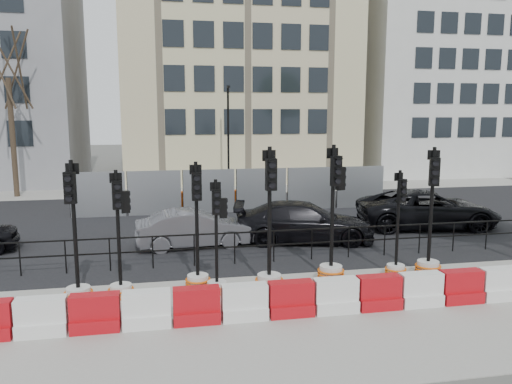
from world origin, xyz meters
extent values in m
plane|color=#51514C|center=(0.00, 0.00, 0.00)|extent=(120.00, 120.00, 0.00)
cube|color=gray|center=(0.00, -3.00, 0.01)|extent=(40.00, 6.00, 0.02)
cube|color=black|center=(0.00, 7.00, 0.01)|extent=(40.00, 14.00, 0.03)
cube|color=gray|center=(0.00, 16.00, 0.01)|extent=(40.00, 4.00, 0.02)
cube|color=#C3B08E|center=(2.00, 22.00, 9.00)|extent=(15.00, 10.00, 18.00)
cube|color=silver|center=(17.00, 22.00, 8.00)|extent=(12.00, 9.00, 16.00)
cylinder|color=black|center=(-7.20, 1.20, 0.50)|extent=(0.04, 0.04, 1.00)
cylinder|color=black|center=(-6.00, 1.20, 0.50)|extent=(0.04, 0.04, 1.00)
cylinder|color=black|center=(-4.80, 1.20, 0.50)|extent=(0.04, 0.04, 1.00)
cylinder|color=black|center=(-3.60, 1.20, 0.50)|extent=(0.04, 0.04, 1.00)
cylinder|color=black|center=(-2.40, 1.20, 0.50)|extent=(0.04, 0.04, 1.00)
cylinder|color=black|center=(-1.20, 1.20, 0.50)|extent=(0.04, 0.04, 1.00)
cylinder|color=black|center=(0.00, 1.20, 0.50)|extent=(0.04, 0.04, 1.00)
cylinder|color=black|center=(1.20, 1.20, 0.50)|extent=(0.04, 0.04, 1.00)
cylinder|color=black|center=(2.40, 1.20, 0.50)|extent=(0.04, 0.04, 1.00)
cylinder|color=black|center=(3.60, 1.20, 0.50)|extent=(0.04, 0.04, 1.00)
cylinder|color=black|center=(4.80, 1.20, 0.50)|extent=(0.04, 0.04, 1.00)
cylinder|color=black|center=(6.00, 1.20, 0.50)|extent=(0.04, 0.04, 1.00)
cylinder|color=black|center=(7.20, 1.20, 0.50)|extent=(0.04, 0.04, 1.00)
cube|color=black|center=(0.00, 1.20, 0.98)|extent=(18.00, 0.04, 0.04)
cube|color=black|center=(0.00, 1.20, 0.55)|extent=(18.00, 0.04, 0.04)
cube|color=gray|center=(-6.00, 9.00, 1.00)|extent=(2.30, 0.05, 2.00)
cylinder|color=black|center=(-7.15, 9.00, 1.00)|extent=(0.05, 0.05, 2.00)
cube|color=gray|center=(-3.60, 9.00, 1.00)|extent=(2.30, 0.05, 2.00)
cylinder|color=black|center=(-4.75, 9.00, 1.00)|extent=(0.05, 0.05, 2.00)
cube|color=gray|center=(-1.20, 9.00, 1.00)|extent=(2.30, 0.05, 2.00)
cylinder|color=black|center=(-2.35, 9.00, 1.00)|extent=(0.05, 0.05, 2.00)
cube|color=gray|center=(1.20, 9.00, 1.00)|extent=(2.30, 0.05, 2.00)
cylinder|color=black|center=(0.05, 9.00, 1.00)|extent=(0.05, 0.05, 2.00)
cube|color=gray|center=(3.60, 9.00, 1.00)|extent=(2.30, 0.05, 2.00)
cylinder|color=black|center=(2.45, 9.00, 1.00)|extent=(0.05, 0.05, 2.00)
cube|color=gray|center=(6.00, 9.00, 1.00)|extent=(2.30, 0.05, 2.00)
cylinder|color=black|center=(4.85, 9.00, 1.00)|extent=(0.05, 0.05, 2.00)
cube|color=#CE570D|center=(-4.00, 10.50, 0.40)|extent=(1.00, 0.40, 0.80)
cube|color=#CE570D|center=(-2.00, 10.50, 0.40)|extent=(1.00, 0.40, 0.80)
cube|color=#CE570D|center=(0.00, 10.50, 0.40)|extent=(1.00, 0.40, 0.80)
cube|color=#CE570D|center=(2.00, 10.50, 0.40)|extent=(1.00, 0.40, 0.80)
cube|color=#CE570D|center=(4.00, 10.50, 0.40)|extent=(1.00, 0.40, 0.80)
cylinder|color=black|center=(0.50, 15.00, 3.00)|extent=(0.12, 0.12, 6.00)
cube|color=black|center=(0.50, 14.75, 5.90)|extent=(0.12, 0.50, 0.12)
cylinder|color=#473828|center=(-11.00, 15.50, 3.15)|extent=(0.28, 0.28, 6.30)
cube|color=white|center=(-5.78, -2.80, 0.15)|extent=(1.00, 0.50, 0.30)
cube|color=white|center=(-5.78, -2.80, 0.55)|extent=(1.00, 0.35, 0.50)
cube|color=#BA0E13|center=(-4.72, -2.80, 0.15)|extent=(1.00, 0.50, 0.30)
cube|color=#BA0E13|center=(-4.72, -2.80, 0.55)|extent=(1.00, 0.35, 0.50)
cube|color=white|center=(-3.67, -2.80, 0.15)|extent=(1.00, 0.50, 0.30)
cube|color=white|center=(-3.67, -2.80, 0.55)|extent=(1.00, 0.35, 0.50)
cube|color=#BA0E13|center=(-2.62, -2.80, 0.15)|extent=(1.00, 0.50, 0.30)
cube|color=#BA0E13|center=(-2.62, -2.80, 0.55)|extent=(1.00, 0.35, 0.50)
cube|color=white|center=(-1.58, -2.80, 0.15)|extent=(1.00, 0.50, 0.30)
cube|color=white|center=(-1.58, -2.80, 0.55)|extent=(1.00, 0.35, 0.50)
cube|color=#BA0E13|center=(-0.52, -2.80, 0.15)|extent=(1.00, 0.50, 0.30)
cube|color=#BA0E13|center=(-0.52, -2.80, 0.55)|extent=(1.00, 0.35, 0.50)
cube|color=white|center=(0.53, -2.80, 0.15)|extent=(1.00, 0.50, 0.30)
cube|color=white|center=(0.53, -2.80, 0.55)|extent=(1.00, 0.35, 0.50)
cube|color=#BA0E13|center=(1.58, -2.80, 0.15)|extent=(1.00, 0.50, 0.30)
cube|color=#BA0E13|center=(1.58, -2.80, 0.55)|extent=(1.00, 0.35, 0.50)
cube|color=white|center=(2.63, -2.80, 0.15)|extent=(1.00, 0.50, 0.30)
cube|color=white|center=(2.63, -2.80, 0.55)|extent=(1.00, 0.35, 0.50)
cube|color=#BA0E13|center=(3.67, -2.80, 0.15)|extent=(1.00, 0.50, 0.30)
cube|color=#BA0E13|center=(3.67, -2.80, 0.55)|extent=(1.00, 0.35, 0.50)
cube|color=white|center=(4.73, -2.80, 0.15)|extent=(1.00, 0.50, 0.30)
cube|color=white|center=(4.73, -2.80, 0.55)|extent=(1.00, 0.35, 0.50)
cylinder|color=silver|center=(-5.31, -1.18, 0.21)|extent=(0.56, 0.56, 0.42)
torus|color=#DE5B0C|center=(-5.31, -1.18, 0.13)|extent=(0.68, 0.68, 0.05)
torus|color=#DE5B0C|center=(-5.31, -1.18, 0.21)|extent=(0.68, 0.68, 0.05)
torus|color=#DE5B0C|center=(-5.31, -1.18, 0.29)|extent=(0.68, 0.68, 0.05)
cylinder|color=black|center=(-5.31, -1.18, 1.88)|extent=(0.09, 0.09, 3.14)
cube|color=black|center=(-5.34, -1.30, 2.82)|extent=(0.28, 0.20, 0.73)
cylinder|color=black|center=(-5.36, -1.38, 2.59)|extent=(0.16, 0.09, 0.16)
cylinder|color=black|center=(-5.36, -1.38, 2.82)|extent=(0.16, 0.09, 0.16)
cylinder|color=black|center=(-5.36, -1.38, 3.05)|extent=(0.16, 0.09, 0.16)
cube|color=black|center=(-5.30, -1.12, 3.24)|extent=(0.31, 0.10, 0.25)
cylinder|color=silver|center=(-4.34, -1.09, 0.19)|extent=(0.52, 0.52, 0.39)
torus|color=#DE5B0C|center=(-4.34, -1.09, 0.12)|extent=(0.63, 0.63, 0.05)
torus|color=#DE5B0C|center=(-4.34, -1.09, 0.19)|extent=(0.63, 0.63, 0.05)
torus|color=#DE5B0C|center=(-4.34, -1.09, 0.27)|extent=(0.63, 0.63, 0.05)
cylinder|color=black|center=(-4.34, -1.09, 1.74)|extent=(0.09, 0.09, 2.90)
cube|color=black|center=(-4.31, -1.21, 2.61)|extent=(0.25, 0.18, 0.68)
cylinder|color=black|center=(-4.30, -1.28, 2.40)|extent=(0.15, 0.08, 0.14)
cylinder|color=black|center=(-4.30, -1.28, 2.61)|extent=(0.15, 0.08, 0.14)
cylinder|color=black|center=(-4.30, -1.28, 2.82)|extent=(0.15, 0.08, 0.14)
cube|color=black|center=(-4.35, -1.04, 3.00)|extent=(0.29, 0.08, 0.23)
cube|color=black|center=(-4.15, -1.06, 2.42)|extent=(0.21, 0.16, 0.53)
cylinder|color=silver|center=(-2.45, -0.76, 0.20)|extent=(0.54, 0.54, 0.40)
torus|color=#DE5B0C|center=(-2.45, -0.76, 0.12)|extent=(0.65, 0.65, 0.05)
torus|color=#DE5B0C|center=(-2.45, -0.76, 0.20)|extent=(0.65, 0.65, 0.05)
torus|color=#DE5B0C|center=(-2.45, -0.76, 0.28)|extent=(0.65, 0.65, 0.05)
cylinder|color=black|center=(-2.45, -0.76, 1.81)|extent=(0.09, 0.09, 3.01)
cube|color=black|center=(-2.44, -0.88, 2.71)|extent=(0.25, 0.15, 0.70)
cylinder|color=black|center=(-2.44, -0.96, 2.49)|extent=(0.15, 0.06, 0.15)
cylinder|color=black|center=(-2.44, -0.96, 2.71)|extent=(0.15, 0.06, 0.15)
cylinder|color=black|center=(-2.44, -0.96, 2.93)|extent=(0.15, 0.06, 0.15)
cube|color=black|center=(-2.45, -0.70, 3.12)|extent=(0.30, 0.04, 0.24)
cylinder|color=silver|center=(-2.01, -1.22, 0.18)|extent=(0.48, 0.48, 0.35)
torus|color=#DE5B0C|center=(-2.01, -1.22, 0.11)|extent=(0.58, 0.58, 0.04)
torus|color=#DE5B0C|center=(-2.01, -1.22, 0.18)|extent=(0.58, 0.58, 0.04)
torus|color=#DE5B0C|center=(-2.01, -1.22, 0.25)|extent=(0.58, 0.58, 0.04)
cylinder|color=black|center=(-2.01, -1.22, 1.59)|extent=(0.08, 0.08, 2.66)
cube|color=black|center=(-2.00, -1.33, 2.39)|extent=(0.22, 0.13, 0.62)
cylinder|color=black|center=(-2.00, -1.40, 2.20)|extent=(0.13, 0.05, 0.13)
cylinder|color=black|center=(-2.00, -1.40, 2.39)|extent=(0.13, 0.05, 0.13)
cylinder|color=black|center=(-2.00, -1.40, 2.59)|extent=(0.13, 0.05, 0.13)
cube|color=black|center=(-2.01, -1.17, 2.74)|extent=(0.27, 0.03, 0.21)
cube|color=black|center=(-1.83, -1.21, 2.21)|extent=(0.18, 0.12, 0.49)
cylinder|color=silver|center=(-0.67, -1.20, 0.22)|extent=(0.60, 0.60, 0.45)
torus|color=#DE5B0C|center=(-0.67, -1.20, 0.13)|extent=(0.73, 0.73, 0.06)
torus|color=#DE5B0C|center=(-0.67, -1.20, 0.22)|extent=(0.73, 0.73, 0.06)
torus|color=#DE5B0C|center=(-0.67, -1.20, 0.31)|extent=(0.73, 0.73, 0.06)
cylinder|color=black|center=(-0.67, -1.20, 2.02)|extent=(0.10, 0.10, 3.36)
cube|color=black|center=(-0.66, -1.33, 3.02)|extent=(0.28, 0.17, 0.78)
cylinder|color=black|center=(-0.66, -1.42, 2.78)|extent=(0.17, 0.07, 0.17)
cylinder|color=black|center=(-0.66, -1.42, 3.02)|extent=(0.17, 0.07, 0.17)
cylinder|color=black|center=(-0.66, -1.42, 3.27)|extent=(0.17, 0.07, 0.17)
cube|color=black|center=(-0.67, -1.13, 3.47)|extent=(0.34, 0.05, 0.27)
cylinder|color=silver|center=(1.13, -0.78, 0.22)|extent=(0.60, 0.60, 0.45)
torus|color=#DE5B0C|center=(1.13, -0.78, 0.13)|extent=(0.73, 0.73, 0.06)
torus|color=#DE5B0C|center=(1.13, -0.78, 0.22)|extent=(0.73, 0.73, 0.06)
torus|color=#DE5B0C|center=(1.13, -0.78, 0.31)|extent=(0.73, 0.73, 0.06)
cylinder|color=black|center=(1.13, -0.78, 2.02)|extent=(0.10, 0.10, 3.36)
cube|color=black|center=(1.15, -0.91, 3.02)|extent=(0.30, 0.21, 0.78)
cylinder|color=black|center=(1.17, -1.00, 2.78)|extent=(0.18, 0.09, 0.17)
cylinder|color=black|center=(1.17, -1.00, 3.02)|extent=(0.18, 0.09, 0.17)
cylinder|color=black|center=(1.17, -1.00, 3.27)|extent=(0.18, 0.09, 0.17)
cube|color=black|center=(1.11, -0.72, 3.47)|extent=(0.34, 0.10, 0.27)
cube|color=black|center=(1.34, -0.74, 2.80)|extent=(0.25, 0.19, 0.62)
cylinder|color=silver|center=(3.00, -0.79, 0.18)|extent=(0.49, 0.49, 0.36)
torus|color=#DE5B0C|center=(3.00, -0.79, 0.11)|extent=(0.59, 0.59, 0.05)
torus|color=#DE5B0C|center=(3.00, -0.79, 0.18)|extent=(0.59, 0.59, 0.05)
torus|color=#DE5B0C|center=(3.00, -0.79, 0.25)|extent=(0.59, 0.59, 0.05)
cylinder|color=black|center=(3.00, -0.79, 1.63)|extent=(0.08, 0.08, 2.72)
cube|color=black|center=(3.02, -0.90, 2.44)|extent=(0.24, 0.16, 0.63)
cylinder|color=black|center=(3.04, -0.97, 2.25)|extent=(0.14, 0.07, 0.14)
cylinder|color=black|center=(3.04, -0.97, 2.44)|extent=(0.14, 0.07, 0.14)
cylinder|color=black|center=(3.04, -0.97, 2.64)|extent=(0.14, 0.07, 0.14)
cube|color=black|center=(2.99, -0.74, 2.81)|extent=(0.27, 0.08, 0.22)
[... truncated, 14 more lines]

